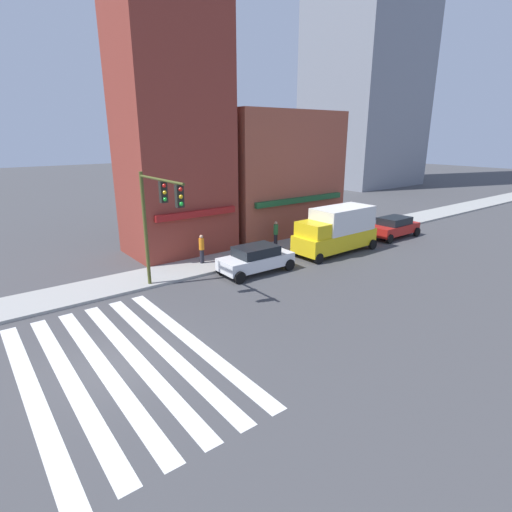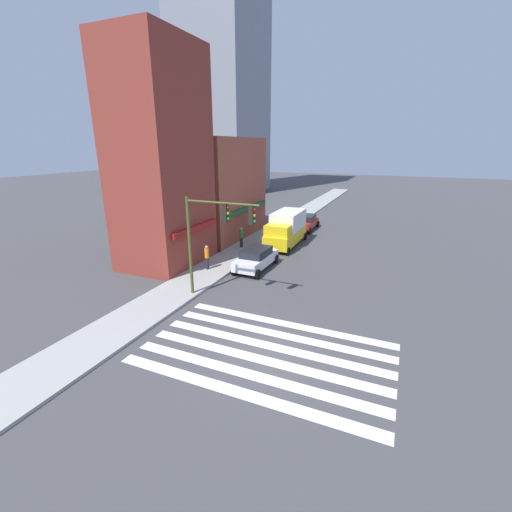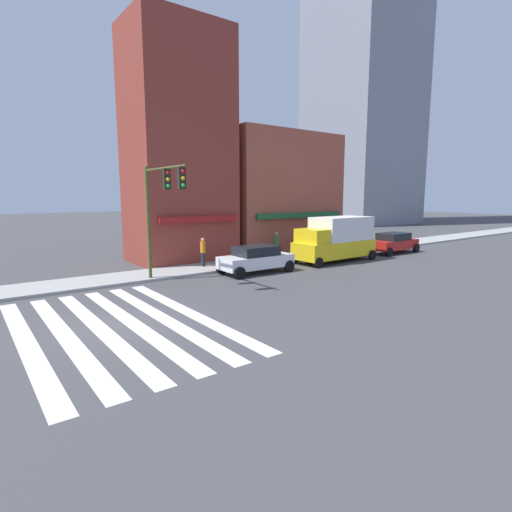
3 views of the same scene
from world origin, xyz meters
The scene contains 11 objects.
ground_plane centered at (0.00, 0.00, 0.00)m, with size 200.00×200.00×0.00m, color #424244.
sidewalk_left centered at (0.00, 7.50, 0.07)m, with size 120.00×3.00×0.15m.
crosswalk_stripes centered at (0.00, 0.00, 0.00)m, with size 6.12×10.80×0.01m.
storefront_row centered at (12.55, 11.50, 6.26)m, with size 17.09×5.30×15.45m.
tower_distant centered at (49.16, 28.81, 26.89)m, with size 15.41×13.63×53.78m.
traffic_signal centered at (3.89, 4.75, 4.32)m, with size 0.32×4.50×5.97m.
sedan_white centered at (9.68, 4.70, 0.84)m, with size 4.44×2.02×1.59m.
box_truck_yellow centered at (16.51, 4.70, 1.59)m, with size 6.24×2.42×3.04m.
sedan_red centered at (23.19, 4.70, 0.84)m, with size 4.43×2.02×1.59m.
pedestrian_green_top centered at (13.92, 7.95, 1.07)m, with size 0.32×0.32×1.77m.
pedestrian_orange_vest centered at (7.87, 7.76, 1.07)m, with size 0.32×0.32×1.77m.
Camera 3 is at (-4.16, -13.70, 4.52)m, focal length 28.00 mm.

